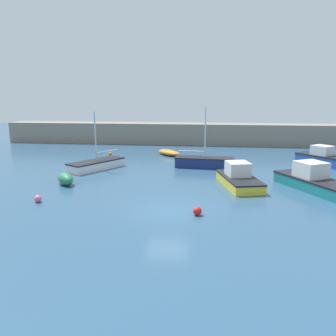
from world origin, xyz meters
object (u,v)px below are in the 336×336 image
Objects in this scene: sailboat_twin_hulled at (97,164)px; cabin_cruiser_white at (239,178)px; motorboat_with_cabin at (313,180)px; mooring_buoy_pink at (38,199)px; motorboat_grey_hull at (325,158)px; sailboat_tall_mast at (204,162)px; dinghy_near_pier at (65,179)px; mooring_buoy_orange at (110,154)px; rowboat_blue_near at (169,153)px; mooring_buoy_red at (197,211)px.

sailboat_twin_hulled is 1.02× the size of cabin_cruiser_white.
motorboat_with_cabin is 18.64m from mooring_buoy_pink.
motorboat_grey_hull is 11.68m from sailboat_tall_mast.
motorboat_grey_hull is (3.65, 8.98, 0.00)m from motorboat_with_cabin.
dinghy_near_pier is 0.41× the size of cabin_cruiser_white.
motorboat_grey_hull is 0.98× the size of sailboat_tall_mast.
cabin_cruiser_white is 17.39m from mooring_buoy_orange.
rowboat_blue_near is 0.62× the size of motorboat_grey_hull.
cabin_cruiser_white is at bearing 66.98° from mooring_buoy_red.
dinghy_near_pier is at bearing 152.15° from mooring_buoy_red.
motorboat_with_cabin is 1.20× the size of motorboat_grey_hull.
mooring_buoy_red is at bearing 144.63° from rowboat_blue_near.
sailboat_twin_hulled is at bearing -163.96° from sailboat_tall_mast.
dinghy_near_pier is (-0.52, -5.50, 0.01)m from sailboat_twin_hulled.
sailboat_twin_hulled is 2.51× the size of dinghy_near_pier.
mooring_buoy_red is (-2.79, -6.56, -0.35)m from cabin_cruiser_white.
mooring_buoy_pink is at bearing 173.76° from mooring_buoy_red.
sailboat_tall_mast is at bearing -171.03° from cabin_cruiser_white.
mooring_buoy_red is 1.30× the size of mooring_buoy_orange.
sailboat_tall_mast is (-7.77, 6.56, -0.15)m from motorboat_with_cabin.
motorboat_with_cabin is 9.70m from motorboat_grey_hull.
mooring_buoy_pink is at bearing -88.46° from mooring_buoy_orange.
rowboat_blue_near is at bearing 7.84° from mooring_buoy_orange.
motorboat_with_cabin is at bearing 51.73° from dinghy_near_pier.
sailboat_twin_hulled reaches higher than motorboat_with_cabin.
sailboat_tall_mast reaches higher than motorboat_grey_hull.
dinghy_near_pier is at bearing -88.36° from mooring_buoy_orange.
sailboat_twin_hulled is 18.09m from motorboat_with_cabin.
sailboat_twin_hulled is at bearing 97.52° from rowboat_blue_near.
mooring_buoy_red is at bearing -86.21° from sailboat_tall_mast.
mooring_buoy_red is at bearing 21.03° from dinghy_near_pier.
sailboat_tall_mast reaches higher than cabin_cruiser_white.
sailboat_tall_mast is at bearing -117.41° from motorboat_grey_hull.
rowboat_blue_near is 0.51× the size of motorboat_with_cabin.
motorboat_with_cabin is at bearing 15.95° from mooring_buoy_pink.
sailboat_twin_hulled is 14.74× the size of mooring_buoy_orange.
sailboat_twin_hulled is 9.74m from mooring_buoy_pink.
motorboat_grey_hull is (21.14, 4.38, 0.23)m from sailboat_twin_hulled.
sailboat_tall_mast reaches higher than mooring_buoy_pink.
motorboat_with_cabin is 13.35× the size of mooring_buoy_red.
motorboat_grey_hull is 11.14× the size of mooring_buoy_red.
mooring_buoy_orange is at bearing -144.30° from cabin_cruiser_white.
sailboat_twin_hulled is at bearing -117.65° from motorboat_grey_hull.
dinghy_near_pier is at bearing 25.79° from sailboat_twin_hulled.
rowboat_blue_near is at bearing 114.23° from dinghy_near_pier.
mooring_buoy_pink is at bearing -126.36° from sailboat_tall_mast.
dinghy_near_pier is 11.38m from mooring_buoy_red.
mooring_buoy_red is at bearing -79.94° from motorboat_with_cabin.
dinghy_near_pier reaches higher than mooring_buoy_red.
dinghy_near_pier is 12.91m from cabin_cruiser_white.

